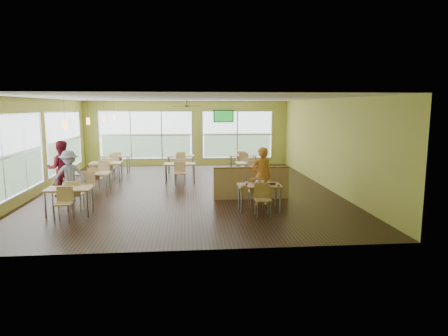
{
  "coord_description": "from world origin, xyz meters",
  "views": [
    {
      "loc": [
        -0.01,
        -13.86,
        2.92
      ],
      "look_at": [
        1.15,
        -1.35,
        0.98
      ],
      "focal_mm": 32.0,
      "sensor_mm": 36.0,
      "label": 1
    }
  ],
  "objects_px": {
    "main_table": "(259,189)",
    "food_basket": "(272,183)",
    "man_plaid": "(261,176)",
    "half_wall_divider": "(251,183)"
  },
  "relations": [
    {
      "from": "main_table",
      "to": "food_basket",
      "type": "distance_m",
      "value": 0.39
    },
    {
      "from": "main_table",
      "to": "man_plaid",
      "type": "height_order",
      "value": "man_plaid"
    },
    {
      "from": "food_basket",
      "to": "man_plaid",
      "type": "bearing_deg",
      "value": 108.23
    },
    {
      "from": "half_wall_divider",
      "to": "main_table",
      "type": "bearing_deg",
      "value": -90.0
    },
    {
      "from": "man_plaid",
      "to": "food_basket",
      "type": "relative_size",
      "value": 7.0
    },
    {
      "from": "main_table",
      "to": "food_basket",
      "type": "bearing_deg",
      "value": 4.51
    },
    {
      "from": "main_table",
      "to": "man_plaid",
      "type": "relative_size",
      "value": 0.87
    },
    {
      "from": "main_table",
      "to": "food_basket",
      "type": "relative_size",
      "value": 6.07
    },
    {
      "from": "half_wall_divider",
      "to": "food_basket",
      "type": "bearing_deg",
      "value": -75.99
    },
    {
      "from": "man_plaid",
      "to": "food_basket",
      "type": "height_order",
      "value": "man_plaid"
    }
  ]
}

